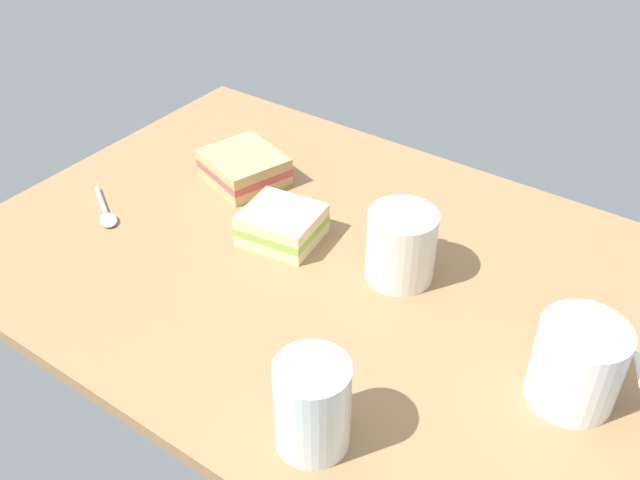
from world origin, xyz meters
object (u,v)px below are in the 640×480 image
object	(u,v)px
coffee_mug_black	(578,363)
sandwich_main	(282,225)
spoon	(106,213)
coffee_mug_milky	(401,244)
sandwich_side	(244,167)
glass_of_milk	(312,410)

from	to	relation	value
coffee_mug_black	sandwich_main	bearing A→B (deg)	-6.37
sandwich_main	spoon	xyz separation A→B (cm)	(23.48, 10.06, -1.82)
coffee_mug_milky	sandwich_main	bearing A→B (deg)	7.99
sandwich_side	glass_of_milk	xyz separation A→B (cm)	(-35.89, 32.69, 2.22)
sandwich_main	sandwich_side	world-z (taller)	same
coffee_mug_black	sandwich_side	size ratio (longest dim) A/B	0.84
coffee_mug_milky	spoon	distance (cm)	42.24
coffee_mug_milky	sandwich_main	world-z (taller)	coffee_mug_milky
sandwich_main	spoon	size ratio (longest dim) A/B	1.08
sandwich_main	glass_of_milk	distance (cm)	33.10
coffee_mug_milky	sandwich_side	world-z (taller)	coffee_mug_milky
glass_of_milk	sandwich_side	bearing A→B (deg)	-42.32
coffee_mug_black	spoon	size ratio (longest dim) A/B	1.14
coffee_mug_black	coffee_mug_milky	world-z (taller)	coffee_mug_black
sandwich_main	sandwich_side	distance (cm)	15.92
sandwich_side	coffee_mug_black	bearing A→B (deg)	166.63
coffee_mug_black	coffee_mug_milky	xyz separation A→B (cm)	(24.23, -6.90, -0.06)
spoon	sandwich_side	bearing A→B (deg)	-118.32
coffee_mug_black	spoon	bearing A→B (deg)	4.88
sandwich_side	glass_of_milk	size ratio (longest dim) A/B	1.35
coffee_mug_milky	glass_of_milk	world-z (taller)	glass_of_milk
coffee_mug_black	sandwich_main	size ratio (longest dim) A/B	1.05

